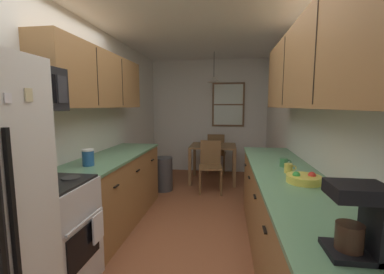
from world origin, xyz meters
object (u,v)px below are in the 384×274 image
at_px(dining_chair_far, 216,152).
at_px(mug_spare, 289,168).
at_px(microwave_over_range, 23,88).
at_px(fruit_bowl, 304,178).
at_px(mug_by_coffeemaker, 284,162).
at_px(stove_range, 47,237).
at_px(dining_table, 213,151).
at_px(trash_bin, 163,174).
at_px(coffee_maker, 364,219).
at_px(table_serving_bowl, 208,143).
at_px(storage_canister, 88,157).
at_px(dining_chair_near, 211,163).

bearing_deg(dining_chair_far, mug_spare, -75.95).
relative_size(microwave_over_range, fruit_bowl, 2.10).
bearing_deg(mug_by_coffeemaker, stove_range, -155.80).
xyz_separation_m(dining_table, trash_bin, (-0.86, -0.68, -0.32)).
relative_size(trash_bin, coffee_maker, 1.97).
bearing_deg(mug_by_coffeemaker, microwave_over_range, -156.96).
xyz_separation_m(dining_chair_far, table_serving_bowl, (-0.15, -0.56, 0.27)).
height_order(trash_bin, fruit_bowl, fruit_bowl).
relative_size(storage_canister, table_serving_bowl, 0.89).
xyz_separation_m(fruit_bowl, table_serving_bowl, (-1.01, 2.96, -0.17)).
relative_size(mug_by_coffeemaker, fruit_bowl, 0.43).
relative_size(dining_chair_far, mug_spare, 8.13).
height_order(trash_bin, storage_canister, storage_canister).
xyz_separation_m(dining_chair_near, storage_canister, (-1.14, -2.02, 0.49)).
height_order(storage_canister, mug_by_coffeemaker, storage_canister).
xyz_separation_m(dining_chair_far, fruit_bowl, (0.86, -3.52, 0.44)).
bearing_deg(stove_range, storage_canister, 90.48).
xyz_separation_m(dining_table, mug_spare, (0.84, -2.63, 0.33)).
bearing_deg(microwave_over_range, dining_table, 68.92).
distance_m(dining_table, dining_chair_far, 0.60).
height_order(dining_chair_near, mug_by_coffeemaker, mug_by_coffeemaker).
xyz_separation_m(dining_table, table_serving_bowl, (-0.12, 0.03, 0.15)).
distance_m(stove_range, table_serving_bowl, 3.48).
xyz_separation_m(mug_spare, table_serving_bowl, (-0.96, 2.66, -0.18)).
bearing_deg(stove_range, trash_bin, 83.54).
xyz_separation_m(microwave_over_range, fruit_bowl, (2.16, 0.35, -0.72)).
height_order(microwave_over_range, mug_spare, microwave_over_range).
xyz_separation_m(stove_range, storage_canister, (-0.01, 0.67, 0.51)).
relative_size(microwave_over_range, mug_spare, 5.15).
relative_size(microwave_over_range, dining_chair_far, 0.63).
bearing_deg(stove_range, microwave_over_range, 179.97).
xyz_separation_m(stove_range, trash_bin, (0.29, 2.60, -0.17)).
height_order(dining_chair_far, coffee_maker, coffee_maker).
xyz_separation_m(coffee_maker, mug_spare, (0.01, 1.33, -0.12)).
relative_size(stove_range, dining_chair_near, 1.22).
bearing_deg(dining_table, trash_bin, -141.51).
height_order(storage_canister, mug_spare, storage_canister).
relative_size(microwave_over_range, mug_by_coffeemaker, 4.88).
distance_m(dining_table, trash_bin, 1.14).
xyz_separation_m(microwave_over_range, table_serving_bowl, (1.15, 3.31, -0.88)).
distance_m(trash_bin, storage_canister, 2.07).
relative_size(dining_chair_far, coffee_maker, 2.95).
bearing_deg(dining_chair_far, storage_canister, -110.46).
bearing_deg(fruit_bowl, dining_chair_near, 111.21).
height_order(dining_chair_near, fruit_bowl, fruit_bowl).
distance_m(dining_chair_near, trash_bin, 0.87).
bearing_deg(dining_table, mug_by_coffeemaker, -70.24).
xyz_separation_m(trash_bin, table_serving_bowl, (0.74, 0.71, 0.47)).
relative_size(storage_canister, fruit_bowl, 0.63).
bearing_deg(mug_spare, microwave_over_range, -162.79).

